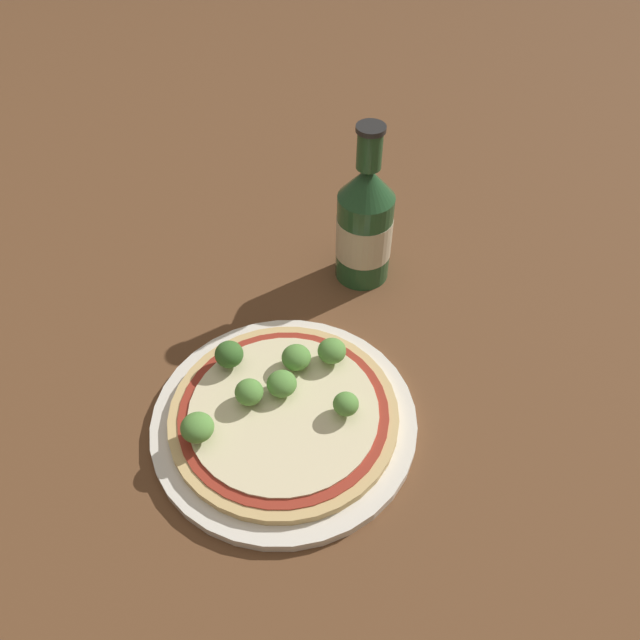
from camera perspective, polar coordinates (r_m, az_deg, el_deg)
name	(u,v)px	position (r m, az deg, el deg)	size (l,w,h in m)	color
ground_plane	(285,423)	(0.69, -3.26, -9.41)	(3.00, 3.00, 0.00)	brown
plate	(287,419)	(0.68, -3.01, -9.05)	(0.29, 0.29, 0.01)	silver
pizza	(285,413)	(0.67, -3.22, -8.47)	(0.24, 0.24, 0.01)	tan
broccoli_floret_0	(229,354)	(0.69, -8.31, -3.13)	(0.03, 0.03, 0.03)	#89A866
broccoli_floret_1	(296,357)	(0.69, -2.19, -3.44)	(0.03, 0.03, 0.03)	#89A866
broccoli_floret_2	(197,428)	(0.64, -11.15, -9.63)	(0.03, 0.03, 0.03)	#89A866
broccoli_floret_3	(249,392)	(0.66, -6.50, -6.57)	(0.03, 0.03, 0.03)	#89A866
broccoli_floret_4	(346,404)	(0.65, 2.38, -7.69)	(0.03, 0.03, 0.03)	#89A866
broccoli_floret_5	(332,351)	(0.69, 1.09, -2.85)	(0.03, 0.03, 0.03)	#89A866
broccoli_floret_6	(282,384)	(0.67, -3.52, -5.83)	(0.03, 0.03, 0.03)	#89A866
beer_bottle	(365,224)	(0.79, 4.10, 8.74)	(0.07, 0.07, 0.22)	#234C28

